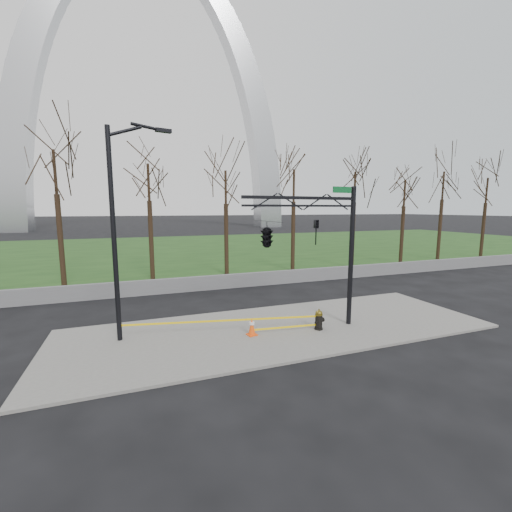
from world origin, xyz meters
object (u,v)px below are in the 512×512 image
object	(u,v)px
fire_hydrant	(319,320)
traffic_cone	(252,327)
traffic_signal_mast	(285,234)
street_light	(119,219)

from	to	relation	value
fire_hydrant	traffic_cone	bearing A→B (deg)	153.32
traffic_signal_mast	fire_hydrant	bearing A→B (deg)	-1.54
fire_hydrant	traffic_cone	distance (m)	2.86
traffic_cone	street_light	world-z (taller)	street_light
fire_hydrant	street_light	world-z (taller)	street_light
fire_hydrant	traffic_cone	size ratio (longest dim) A/B	1.24
fire_hydrant	traffic_cone	xyz separation A→B (m)	(-2.84, 0.35, -0.05)
street_light	traffic_signal_mast	bearing A→B (deg)	-29.66
fire_hydrant	traffic_signal_mast	size ratio (longest dim) A/B	0.14
fire_hydrant	street_light	distance (m)	8.79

